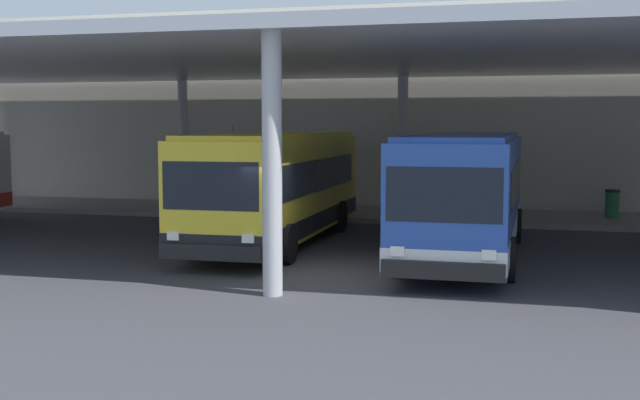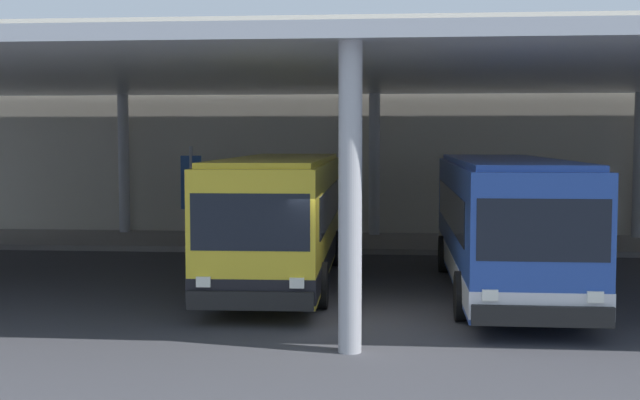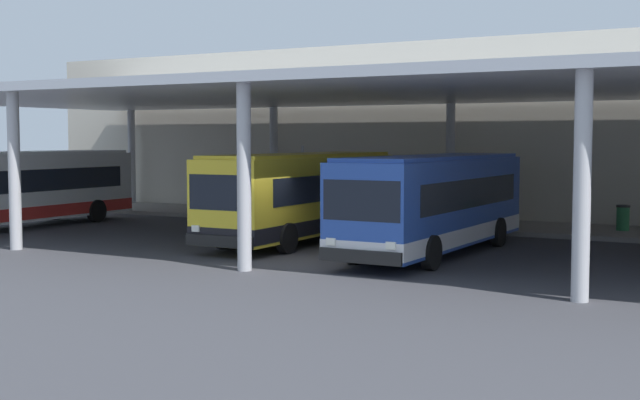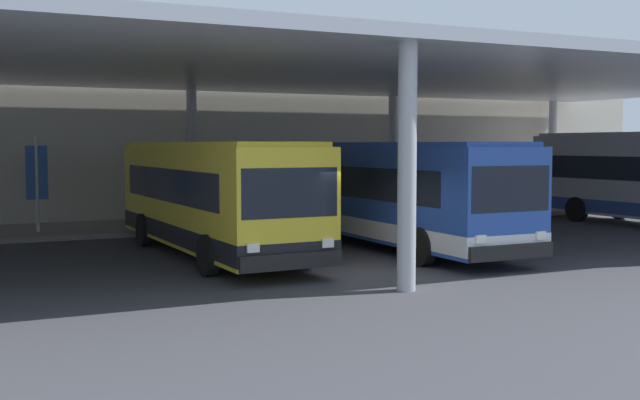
% 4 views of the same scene
% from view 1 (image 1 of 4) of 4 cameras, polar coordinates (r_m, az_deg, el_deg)
% --- Properties ---
extents(ground_plane, '(200.00, 200.00, 0.00)m').
position_cam_1_polar(ground_plane, '(18.80, -0.93, -5.17)').
color(ground_plane, '#3D3D42').
extents(platform_kerb, '(42.00, 4.50, 0.18)m').
position_cam_1_polar(platform_kerb, '(30.14, 5.24, -1.03)').
color(platform_kerb, gray).
rests_on(platform_kerb, ground).
extents(station_building_facade, '(48.00, 1.60, 8.16)m').
position_cam_1_polar(station_building_facade, '(33.16, 6.27, 6.45)').
color(station_building_facade, beige).
rests_on(station_building_facade, ground).
extents(canopy_shelter, '(40.00, 17.00, 5.55)m').
position_cam_1_polar(canopy_shelter, '(23.89, 2.75, 9.81)').
color(canopy_shelter, silver).
rests_on(canopy_shelter, ground).
extents(bus_second_bay, '(2.89, 10.58, 3.17)m').
position_cam_1_polar(bus_second_bay, '(23.26, -3.03, 0.97)').
color(bus_second_bay, yellow).
rests_on(bus_second_bay, ground).
extents(bus_middle_bay, '(2.73, 10.53, 3.17)m').
position_cam_1_polar(bus_middle_bay, '(21.28, 10.23, 0.48)').
color(bus_middle_bay, '#284CA8').
rests_on(bus_middle_bay, ground).
extents(trash_bin, '(0.52, 0.52, 0.98)m').
position_cam_1_polar(trash_bin, '(29.93, 19.87, -0.24)').
color(trash_bin, '#236638').
rests_on(trash_bin, platform_kerb).
extents(banner_sign, '(0.70, 0.12, 3.20)m').
position_cam_1_polar(banner_sign, '(30.84, -6.20, 2.63)').
color(banner_sign, '#B2B2B7').
rests_on(banner_sign, platform_kerb).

